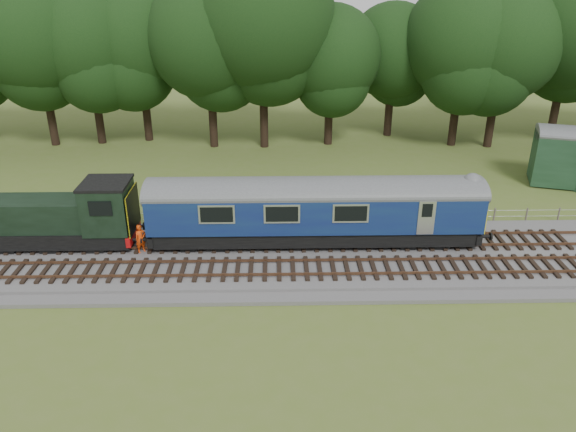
{
  "coord_description": "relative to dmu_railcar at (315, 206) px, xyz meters",
  "views": [
    {
      "loc": [
        0.67,
        -26.66,
        14.74
      ],
      "look_at": [
        1.24,
        1.4,
        2.0
      ],
      "focal_mm": 35.0,
      "sensor_mm": 36.0,
      "label": 1
    }
  ],
  "objects": [
    {
      "name": "worker",
      "position": [
        -9.43,
        -0.91,
        -1.46
      ],
      "size": [
        0.69,
        0.66,
        1.6
      ],
      "primitive_type": "imported",
      "rotation": [
        0.0,
        0.0,
        0.66
      ],
      "color": "#F7450D",
      "rests_on": "ballast"
    },
    {
      "name": "track_south",
      "position": [
        -2.7,
        -3.0,
        -2.19
      ],
      "size": [
        67.2,
        2.4,
        0.21
      ],
      "color": "black",
      "rests_on": "ballast"
    },
    {
      "name": "shunter_loco",
      "position": [
        -13.93,
        0.0,
        -0.63
      ],
      "size": [
        8.91,
        2.6,
        3.38
      ],
      "color": "black",
      "rests_on": "ground"
    },
    {
      "name": "tree_line",
      "position": [
        -2.7,
        20.6,
        -2.61
      ],
      "size": [
        70.0,
        8.0,
        18.0
      ],
      "primitive_type": null,
      "color": "black",
      "rests_on": "ground"
    },
    {
      "name": "fence",
      "position": [
        -2.7,
        3.1,
        -2.61
      ],
      "size": [
        64.0,
        0.12,
        1.0
      ],
      "primitive_type": null,
      "color": "#6B6054",
      "rests_on": "ground"
    },
    {
      "name": "track_north",
      "position": [
        -2.7,
        -0.0,
        -2.19
      ],
      "size": [
        67.2,
        2.4,
        0.21
      ],
      "color": "black",
      "rests_on": "ballast"
    },
    {
      "name": "dmu_railcar",
      "position": [
        0.0,
        0.0,
        0.0
      ],
      "size": [
        18.05,
        2.86,
        3.88
      ],
      "color": "black",
      "rests_on": "ground"
    },
    {
      "name": "ground",
      "position": [
        -2.7,
        -1.4,
        -2.61
      ],
      "size": [
        120.0,
        120.0,
        0.0
      ],
      "primitive_type": "plane",
      "color": "#546A27",
      "rests_on": "ground"
    },
    {
      "name": "ballast",
      "position": [
        -2.7,
        -1.4,
        -2.43
      ],
      "size": [
        70.0,
        7.0,
        0.35
      ],
      "primitive_type": "cube",
      "color": "#4C4C4F",
      "rests_on": "ground"
    }
  ]
}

